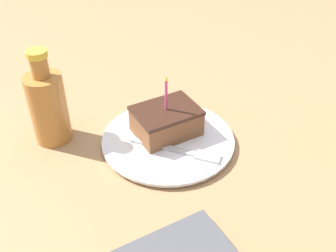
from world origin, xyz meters
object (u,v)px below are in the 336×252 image
bottle (48,106)px  cake_slice (167,122)px  fork (181,151)px  plate (168,140)px

bottle → cake_slice: bearing=59.5°
cake_slice → fork: bearing=-4.7°
cake_slice → fork: cake_slice is taller
fork → bottle: size_ratio=0.75×
plate → bottle: bearing=-123.9°
fork → cake_slice: bearing=175.3°
plate → bottle: (-0.12, -0.19, 0.07)m
plate → cake_slice: (-0.01, 0.01, 0.03)m
plate → bottle: size_ratio=1.36×
cake_slice → bottle: size_ratio=0.66×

